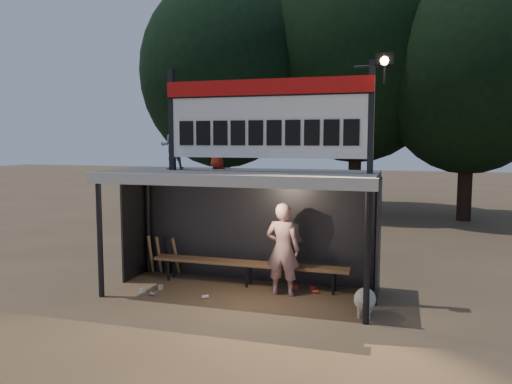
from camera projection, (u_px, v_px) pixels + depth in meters
The scene contains 13 objects.
ground at pixel (240, 294), 9.42m from camera, with size 80.00×80.00×0.00m, color brown.
player at pixel (283, 249), 9.27m from camera, with size 0.64×0.42×1.75m, color white.
child_a at pixel (172, 146), 9.77m from camera, with size 0.45×0.35×0.92m, color slate.
child_b at pixel (217, 148), 9.86m from camera, with size 0.41×0.27×0.84m, color maroon.
dugout_shelter at pixel (244, 195), 9.46m from camera, with size 5.10×2.08×2.32m.
scoreboard_assembly at pixel (269, 116), 8.90m from camera, with size 4.10×0.27×1.99m.
bench at pixel (249, 264), 9.90m from camera, with size 4.00×0.35×0.48m.
tree_left at pixel (224, 73), 19.51m from camera, with size 6.46×6.46×9.27m.
tree_mid at pixel (357, 56), 19.45m from camera, with size 7.22×7.22×10.36m.
tree_right at pixel (470, 74), 17.46m from camera, with size 6.08×6.08×8.72m.
dog at pixel (365, 299), 8.20m from camera, with size 0.36×0.81×0.49m.
bats at pixel (163, 255), 10.73m from camera, with size 0.67×0.35×0.84m.
litter at pixel (227, 291), 9.48m from camera, with size 3.27×1.26×0.08m.
Camera 1 is at (2.92, -8.69, 2.90)m, focal length 35.00 mm.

